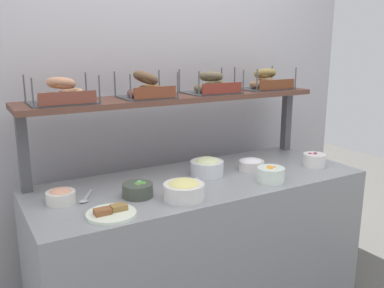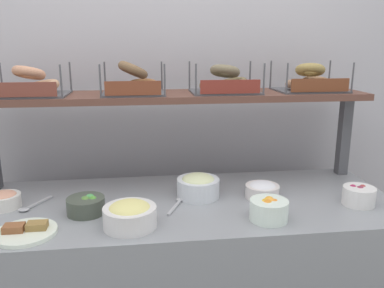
{
  "view_description": "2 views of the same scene",
  "coord_description": "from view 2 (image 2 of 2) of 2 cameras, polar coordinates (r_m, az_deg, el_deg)",
  "views": [
    {
      "loc": [
        -1.12,
        -1.84,
        1.57
      ],
      "look_at": [
        -0.03,
        0.04,
        1.04
      ],
      "focal_mm": 39.04,
      "sensor_mm": 36.0,
      "label": 1
    },
    {
      "loc": [
        -0.16,
        -1.56,
        1.5
      ],
      "look_at": [
        0.04,
        0.03,
        1.09
      ],
      "focal_mm": 36.92,
      "sensor_mm": 36.0,
      "label": 2
    }
  ],
  "objects": [
    {
      "name": "upper_shelf",
      "position": [
        1.85,
        -2.21,
        6.91
      ],
      "size": [
        1.78,
        0.32,
        0.03
      ],
      "primitive_type": "cube",
      "color": "brown",
      "rests_on": "shelf_riser_left"
    },
    {
      "name": "bagel_basket_sesame",
      "position": [
        1.88,
        -22.43,
        7.85
      ],
      "size": [
        0.32,
        0.25,
        0.14
      ],
      "color": "#4C4C51",
      "rests_on": "upper_shelf"
    },
    {
      "name": "serving_spoon_near_plate",
      "position": [
        1.67,
        -2.04,
        -8.51
      ],
      "size": [
        0.09,
        0.16,
        0.01
      ],
      "color": "#B7B7BC",
      "rests_on": "deli_counter"
    },
    {
      "name": "back_wall",
      "position": [
        2.14,
        -2.88,
        6.14
      ],
      "size": [
        3.02,
        0.06,
        2.4
      ],
      "primitive_type": "cube",
      "color": "#B1ADB4",
      "rests_on": "ground_plane"
    },
    {
      "name": "bagel_basket_cinnamon_raisin",
      "position": [
        1.82,
        -8.52,
        8.65
      ],
      "size": [
        0.28,
        0.25,
        0.16
      ],
      "color": "#4C4C51",
      "rests_on": "upper_shelf"
    },
    {
      "name": "bagel_basket_poppy",
      "position": [
        1.86,
        4.72,
        8.84
      ],
      "size": [
        0.31,
        0.24,
        0.14
      ],
      "color": "#4C4C51",
      "rests_on": "upper_shelf"
    },
    {
      "name": "bowl_fruit_salad",
      "position": [
        1.55,
        11.04,
        -9.21
      ],
      "size": [
        0.15,
        0.15,
        0.09
      ],
      "color": "white",
      "rests_on": "deli_counter"
    },
    {
      "name": "bowl_lox_spread",
      "position": [
        1.8,
        -25.55,
        -7.25
      ],
      "size": [
        0.13,
        0.13,
        0.07
      ],
      "color": "white",
      "rests_on": "deli_counter"
    },
    {
      "name": "bowl_scallion_spread",
      "position": [
        1.73,
        0.89,
        -6.03
      ],
      "size": [
        0.19,
        0.19,
        0.1
      ],
      "color": "white",
      "rests_on": "deli_counter"
    },
    {
      "name": "bowl_egg_salad",
      "position": [
        1.48,
        -8.97,
        -10.03
      ],
      "size": [
        0.2,
        0.2,
        0.1
      ],
      "color": "white",
      "rests_on": "deli_counter"
    },
    {
      "name": "bagel_basket_everything",
      "position": [
        2.0,
        16.58,
        8.68
      ],
      "size": [
        0.32,
        0.25,
        0.14
      ],
      "color": "#4C4C51",
      "rests_on": "upper_shelf"
    },
    {
      "name": "serving_spoon_by_edge",
      "position": [
        1.76,
        -22.2,
        -8.3
      ],
      "size": [
        0.11,
        0.16,
        0.01
      ],
      "color": "#B7B7BC",
      "rests_on": "deli_counter"
    },
    {
      "name": "shelf_riser_right",
      "position": [
        2.14,
        21.1,
        1.11
      ],
      "size": [
        0.05,
        0.05,
        0.4
      ],
      "primitive_type": "cube",
      "color": "#4C4C51",
      "rests_on": "deli_counter"
    },
    {
      "name": "serving_plate_white",
      "position": [
        1.54,
        -22.9,
        -11.55
      ],
      "size": [
        0.22,
        0.22,
        0.04
      ],
      "color": "white",
      "rests_on": "deli_counter"
    },
    {
      "name": "bowl_veggie_mix",
      "position": [
        1.63,
        -15.04,
        -8.5
      ],
      "size": [
        0.15,
        0.15,
        0.07
      ],
      "color": "#454D41",
      "rests_on": "deli_counter"
    },
    {
      "name": "bowl_cream_cheese",
      "position": [
        1.76,
        10.09,
        -6.52
      ],
      "size": [
        0.15,
        0.15,
        0.07
      ],
      "color": "white",
      "rests_on": "deli_counter"
    },
    {
      "name": "bowl_beet_salad",
      "position": [
        1.8,
        22.94,
        -6.82
      ],
      "size": [
        0.13,
        0.13,
        0.08
      ],
      "color": "white",
      "rests_on": "deli_counter"
    }
  ]
}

